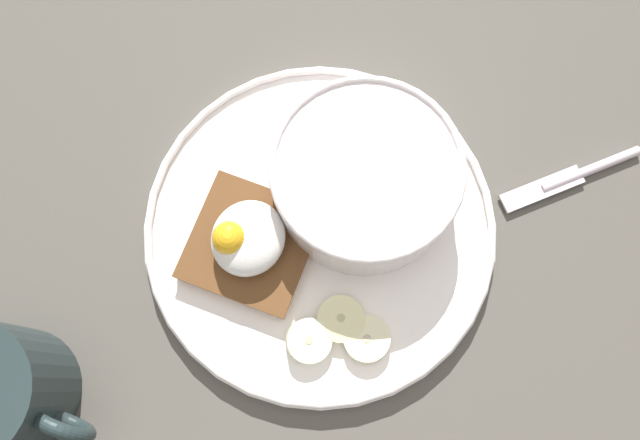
# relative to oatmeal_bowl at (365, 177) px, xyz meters

# --- Properties ---
(ground_plane) EXTENTS (1.20, 1.20, 0.02)m
(ground_plane) POSITION_rel_oatmeal_bowl_xyz_m (-0.04, 0.02, -0.05)
(ground_plane) COLOR #504C45
(ground_plane) RESTS_ON ground
(plate) EXTENTS (0.28, 0.28, 0.02)m
(plate) POSITION_rel_oatmeal_bowl_xyz_m (-0.04, 0.02, -0.03)
(plate) COLOR white
(plate) RESTS_ON ground_plane
(oatmeal_bowl) EXTENTS (0.14, 0.14, 0.06)m
(oatmeal_bowl) POSITION_rel_oatmeal_bowl_xyz_m (0.00, 0.00, 0.00)
(oatmeal_bowl) COLOR white
(oatmeal_bowl) RESTS_ON plate
(toast_slice) EXTENTS (0.09, 0.09, 0.01)m
(toast_slice) POSITION_rel_oatmeal_bowl_xyz_m (-0.08, 0.06, -0.02)
(toast_slice) COLOR brown
(toast_slice) RESTS_ON plate
(poached_egg) EXTENTS (0.06, 0.05, 0.03)m
(poached_egg) POSITION_rel_oatmeal_bowl_xyz_m (-0.08, 0.06, 0.00)
(poached_egg) COLOR white
(poached_egg) RESTS_ON toast_slice
(banana_slice_front) EXTENTS (0.04, 0.04, 0.02)m
(banana_slice_front) POSITION_rel_oatmeal_bowl_xyz_m (-0.10, -0.02, -0.02)
(banana_slice_front) COLOR beige
(banana_slice_front) RESTS_ON plate
(banana_slice_left) EXTENTS (0.04, 0.04, 0.02)m
(banana_slice_left) POSITION_rel_oatmeal_bowl_xyz_m (-0.13, -0.01, -0.02)
(banana_slice_left) COLOR #EDEEC0
(banana_slice_left) RESTS_ON plate
(banana_slice_back) EXTENTS (0.04, 0.04, 0.01)m
(banana_slice_back) POSITION_rel_oatmeal_bowl_xyz_m (-0.11, -0.05, -0.02)
(banana_slice_back) COLOR #F3EDBF
(banana_slice_back) RESTS_ON plate
(knife) EXTENTS (0.10, 0.10, 0.01)m
(knife) POSITION_rel_oatmeal_bowl_xyz_m (0.08, -0.15, -0.03)
(knife) COLOR silver
(knife) RESTS_ON ground_plane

